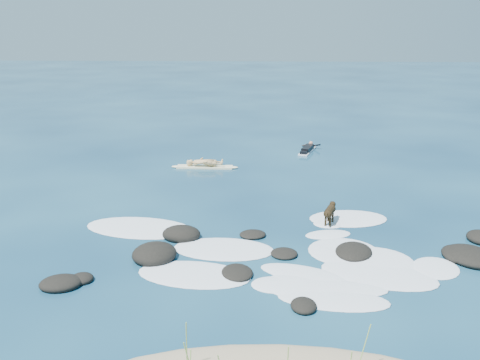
{
  "coord_description": "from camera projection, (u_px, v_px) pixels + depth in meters",
  "views": [
    {
      "loc": [
        -0.4,
        -16.56,
        7.09
      ],
      "look_at": [
        -1.38,
        4.0,
        0.9
      ],
      "focal_mm": 40.0,
      "sensor_mm": 36.0,
      "label": 1
    }
  ],
  "objects": [
    {
      "name": "paddling_surfer_rig",
      "position": [
        308.0,
        149.0,
        29.86
      ],
      "size": [
        1.39,
        2.47,
        0.43
      ],
      "rotation": [
        0.0,
        0.0,
        1.26
      ],
      "color": "white",
      "rests_on": "ground"
    },
    {
      "name": "ground",
      "position": [
        276.0,
        241.0,
        17.87
      ],
      "size": [
        160.0,
        160.0,
        0.0
      ],
      "primitive_type": "plane",
      "color": "#0A2642",
      "rests_on": "ground"
    },
    {
      "name": "dog",
      "position": [
        330.0,
        211.0,
        19.12
      ],
      "size": [
        0.57,
        1.2,
        0.79
      ],
      "rotation": [
        0.0,
        0.0,
        1.24
      ],
      "color": "black",
      "rests_on": "ground"
    },
    {
      "name": "reef_rocks",
      "position": [
        298.0,
        254.0,
        16.58
      ],
      "size": [
        14.12,
        5.84,
        0.59
      ],
      "color": "black",
      "rests_on": "ground"
    },
    {
      "name": "breaking_foam",
      "position": [
        289.0,
        256.0,
        16.67
      ],
      "size": [
        12.58,
        7.92,
        0.12
      ],
      "color": "white",
      "rests_on": "ground"
    },
    {
      "name": "standing_surfer_rig",
      "position": [
        204.0,
        153.0,
        26.4
      ],
      "size": [
        3.33,
        0.66,
        1.9
      ],
      "rotation": [
        0.0,
        0.0,
        -0.01
      ],
      "color": "#F4F2C3",
      "rests_on": "ground"
    }
  ]
}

